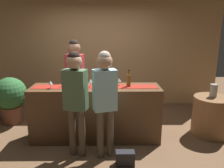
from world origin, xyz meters
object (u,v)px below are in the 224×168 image
at_px(wine_bottle_clear, 68,79).
at_px(bartender, 75,73).
at_px(customer_browsing, 75,94).
at_px(round_side_table, 211,116).
at_px(wine_glass_far_end, 50,83).
at_px(wine_bottle_amber, 129,80).
at_px(wine_glass_mid_counter, 119,80).
at_px(potted_plant_tall, 11,97).
at_px(wine_bottle_green, 81,81).
at_px(handbag, 125,158).
at_px(vase_on_side_table, 214,91).
at_px(customer_sipping, 105,94).
at_px(wine_glass_near_customer, 91,81).

height_order(wine_bottle_clear, bartender, bartender).
height_order(wine_bottle_clear, customer_browsing, customer_browsing).
bearing_deg(round_side_table, bartender, 169.77).
distance_m(wine_bottle_clear, wine_glass_far_end, 0.33).
bearing_deg(wine_bottle_amber, wine_glass_mid_counter, 162.20).
bearing_deg(potted_plant_tall, wine_bottle_amber, -16.07).
relative_size(wine_bottle_green, wine_glass_mid_counter, 2.10).
height_order(wine_bottle_green, wine_glass_far_end, wine_bottle_green).
xyz_separation_m(wine_bottle_clear, handbag, (0.96, -0.94, -0.98)).
bearing_deg(vase_on_side_table, round_side_table, -99.20).
relative_size(wine_bottle_green, wine_bottle_amber, 1.00).
bearing_deg(customer_sipping, round_side_table, 3.57).
bearing_deg(wine_bottle_clear, wine_bottle_amber, -4.13).
bearing_deg(customer_browsing, customer_sipping, 10.17).
distance_m(wine_glass_far_end, potted_plant_tall, 1.44).
relative_size(wine_bottle_green, vase_on_side_table, 1.26).
height_order(wine_glass_mid_counter, vase_on_side_table, wine_glass_mid_counter).
bearing_deg(wine_glass_mid_counter, bartender, 148.62).
height_order(wine_bottle_green, customer_sipping, customer_sipping).
xyz_separation_m(wine_bottle_green, customer_sipping, (0.41, -0.57, -0.06)).
height_order(wine_glass_near_customer, handbag, wine_glass_near_customer).
height_order(customer_sipping, potted_plant_tall, customer_sipping).
distance_m(wine_bottle_clear, round_side_table, 2.73).
height_order(wine_bottle_amber, handbag, wine_bottle_amber).
distance_m(wine_bottle_clear, wine_glass_near_customer, 0.41).
relative_size(wine_glass_near_customer, potted_plant_tall, 0.15).
relative_size(wine_glass_mid_counter, potted_plant_tall, 0.15).
height_order(wine_bottle_green, wine_bottle_amber, same).
relative_size(wine_glass_mid_counter, handbag, 0.51).
relative_size(vase_on_side_table, potted_plant_tall, 0.24).
bearing_deg(wine_bottle_green, wine_glass_mid_counter, 7.67).
bearing_deg(wine_bottle_clear, handbag, -44.30).
xyz_separation_m(bartender, handbag, (0.91, -1.43, -0.99)).
xyz_separation_m(wine_bottle_clear, wine_glass_far_end, (-0.27, -0.20, -0.01)).
height_order(wine_bottle_clear, wine_glass_far_end, wine_bottle_clear).
xyz_separation_m(wine_glass_far_end, customer_browsing, (0.49, -0.45, -0.06)).
distance_m(wine_bottle_green, bartender, 0.64).
xyz_separation_m(wine_glass_near_customer, wine_glass_mid_counter, (0.50, 0.07, 0.00)).
distance_m(wine_glass_mid_counter, round_side_table, 1.88).
relative_size(wine_bottle_clear, bartender, 0.17).
height_order(wine_glass_far_end, potted_plant_tall, wine_glass_far_end).
bearing_deg(round_side_table, wine_bottle_amber, -176.18).
xyz_separation_m(wine_glass_near_customer, round_side_table, (2.23, 0.12, -0.71)).
xyz_separation_m(wine_bottle_amber, vase_on_side_table, (1.57, 0.13, -0.23)).
distance_m(round_side_table, potted_plant_tall, 4.02).
relative_size(wine_bottle_clear, wine_glass_mid_counter, 2.10).
xyz_separation_m(customer_sipping, customer_browsing, (-0.44, 0.04, -0.00)).
height_order(wine_glass_near_customer, vase_on_side_table, wine_glass_near_customer).
bearing_deg(bartender, vase_on_side_table, -177.70).
bearing_deg(handbag, bartender, 122.48).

